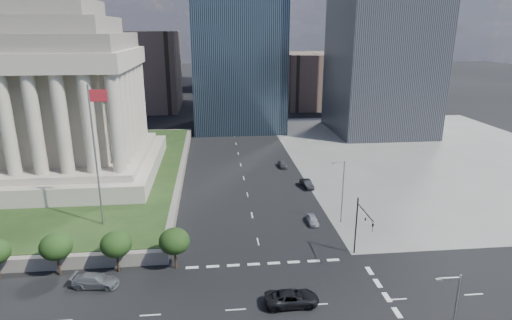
{
  "coord_description": "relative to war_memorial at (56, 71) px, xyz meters",
  "views": [
    {
      "loc": [
        -5.81,
        -34.05,
        28.79
      ],
      "look_at": [
        -0.95,
        13.49,
        14.1
      ],
      "focal_mm": 30.0,
      "sensor_mm": 36.0,
      "label": 1
    }
  ],
  "objects": [
    {
      "name": "plaza_lawn",
      "position": [
        -11.0,
        2.0,
        -19.55
      ],
      "size": [
        64.0,
        68.0,
        0.1
      ],
      "primitive_type": "cube",
      "color": "#1E3114",
      "rests_on": "plaza_terrace"
    },
    {
      "name": "parked_sedan_near",
      "position": [
        43.0,
        -22.99,
        -20.75
      ],
      "size": [
        1.56,
        3.8,
        1.29
      ],
      "primitive_type": "imported",
      "rotation": [
        0.0,
        0.0,
        -0.01
      ],
      "color": "#A0A4A9",
      "rests_on": "ground"
    },
    {
      "name": "building_filler_ne",
      "position": [
        66.0,
        82.0,
        -11.4
      ],
      "size": [
        20.0,
        30.0,
        20.0
      ],
      "primitive_type": "cube",
      "color": "brown",
      "rests_on": "ground"
    },
    {
      "name": "street_lamp_north",
      "position": [
        47.33,
        -23.0,
        -15.74
      ],
      "size": [
        2.13,
        0.22,
        10.0
      ],
      "color": "slate",
      "rests_on": "ground"
    },
    {
      "name": "pickup_truck",
      "position": [
        36.11,
        -42.76,
        -20.57
      ],
      "size": [
        5.98,
        2.82,
        1.65
      ],
      "primitive_type": "imported",
      "rotation": [
        0.0,
        0.0,
        1.58
      ],
      "color": "black",
      "rests_on": "ground"
    },
    {
      "name": "parked_sedan_far",
      "position": [
        43.0,
        5.43,
        -20.71
      ],
      "size": [
        4.11,
        1.78,
        1.38
      ],
      "primitive_type": "imported",
      "rotation": [
        0.0,
        0.0,
        0.04
      ],
      "color": "#4E5155",
      "rests_on": "ground"
    },
    {
      "name": "building_filler_nw",
      "position": [
        4.0,
        82.0,
        -7.4
      ],
      "size": [
        24.0,
        30.0,
        28.0
      ],
      "primitive_type": "cube",
      "color": "brown",
      "rests_on": "ground"
    },
    {
      "name": "flagpole",
      "position": [
        12.17,
        -24.0,
        -8.29
      ],
      "size": [
        2.52,
        0.24,
        20.0
      ],
      "color": "slate",
      "rests_on": "plaza_lawn"
    },
    {
      "name": "ground",
      "position": [
        34.0,
        52.0,
        -21.4
      ],
      "size": [
        500.0,
        500.0,
        0.0
      ],
      "primitive_type": "plane",
      "color": "black",
      "rests_on": "ground"
    },
    {
      "name": "sidewalk_ne",
      "position": [
        80.0,
        12.0,
        -21.38
      ],
      "size": [
        68.0,
        90.0,
        0.03
      ],
      "primitive_type": "cube",
      "color": "slate",
      "rests_on": "ground"
    },
    {
      "name": "midrise_glass",
      "position": [
        36.0,
        47.0,
        8.6
      ],
      "size": [
        26.0,
        26.0,
        60.0
      ],
      "primitive_type": "cube",
      "color": "black",
      "rests_on": "ground"
    },
    {
      "name": "traffic_signal_ne",
      "position": [
        46.5,
        -34.3,
        -16.15
      ],
      "size": [
        0.3,
        5.74,
        8.0
      ],
      "color": "black",
      "rests_on": "ground"
    },
    {
      "name": "plaza_terrace",
      "position": [
        -11.0,
        2.0,
        -20.5
      ],
      "size": [
        66.0,
        70.0,
        1.8
      ],
      "primitive_type": "cube",
      "color": "slate",
      "rests_on": "ground"
    },
    {
      "name": "parked_sedan_mid",
      "position": [
        45.5,
        -7.48,
        -20.67
      ],
      "size": [
        4.57,
        2.1,
        1.45
      ],
      "primitive_type": "imported",
      "rotation": [
        0.0,
        0.0,
        0.13
      ],
      "color": "black",
      "rests_on": "ground"
    },
    {
      "name": "suv_grey",
      "position": [
        14.0,
        -37.0,
        -20.62
      ],
      "size": [
        2.88,
        5.63,
        1.56
      ],
      "primitive_type": "imported",
      "rotation": [
        0.0,
        0.0,
        1.44
      ],
      "color": "slate",
      "rests_on": "ground"
    },
    {
      "name": "war_memorial",
      "position": [
        0.0,
        0.0,
        0.0
      ],
      "size": [
        34.0,
        34.0,
        39.0
      ],
      "primitive_type": null,
      "color": "#A39888",
      "rests_on": "plaza_lawn"
    }
  ]
}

